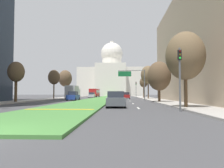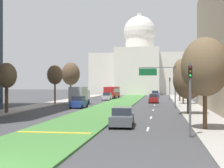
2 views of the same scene
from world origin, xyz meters
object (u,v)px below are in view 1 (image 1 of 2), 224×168
object	(u,v)px
traffic_light_near_right	(180,71)
box_truck_delivery	(73,92)
street_tree_left_distant	(65,78)
sedan_midblock	(73,96)
sedan_distant	(126,96)
sedan_far_horizon	(92,95)
street_tree_right_far	(148,75)
street_tree_right_distant	(144,83)
traffic_light_far_right	(136,87)
capitol_building	(112,78)
street_tree_left_far	(54,77)
sedan_lead_stopped	(115,100)
street_tree_right_mid	(159,76)
street_tree_left_mid	(16,72)
sedan_very_far	(124,95)
overhead_guide_sign	(134,78)
city_bus	(95,92)
street_tree_right_near	(185,56)

from	to	relation	value
traffic_light_near_right	box_truck_delivery	world-z (taller)	traffic_light_near_right
street_tree_left_distant	sedan_midblock	distance (m)	21.74
sedan_distant	street_tree_left_distant	bearing A→B (deg)	163.95
sedan_far_horizon	box_truck_delivery	xyz separation A→B (m)	(-2.25, -16.54, 0.87)
street_tree_right_far	street_tree_right_distant	world-z (taller)	street_tree_right_far
traffic_light_far_right	traffic_light_near_right	bearing A→B (deg)	-90.00
capitol_building	box_truck_delivery	world-z (taller)	capitol_building
street_tree_right_far	street_tree_left_far	bearing A→B (deg)	-176.21
sedan_far_horizon	sedan_lead_stopped	bearing A→B (deg)	-78.84
street_tree_right_far	street_tree_right_distant	size ratio (longest dim) A/B	1.35
street_tree_right_mid	sedan_far_horizon	world-z (taller)	street_tree_right_mid
sedan_lead_stopped	box_truck_delivery	distance (m)	29.38
capitol_building	street_tree_right_distant	distance (m)	52.28
capitol_building	street_tree_left_mid	distance (m)	82.29
traffic_light_near_right	street_tree_left_mid	world-z (taller)	street_tree_left_mid
street_tree_right_far	sedan_very_far	size ratio (longest dim) A/B	1.90
traffic_light_near_right	street_tree_right_distant	size ratio (longest dim) A/B	0.84
sedan_midblock	sedan_very_far	distance (m)	41.09
capitol_building	sedan_lead_stopped	bearing A→B (deg)	-87.22
traffic_light_far_right	overhead_guide_sign	size ratio (longest dim) A/B	0.80
traffic_light_near_right	street_tree_left_mid	distance (m)	25.52
traffic_light_near_right	city_bus	distance (m)	59.00
sedan_far_horizon	sedan_very_far	bearing A→B (deg)	56.21
traffic_light_far_right	sedan_distant	xyz separation A→B (m)	(-3.36, -10.40, -2.49)
overhead_guide_sign	sedan_lead_stopped	xyz separation A→B (m)	(-3.43, -22.61, -3.87)
box_truck_delivery	street_tree_right_mid	bearing A→B (deg)	-41.92
city_bus	street_tree_right_distant	bearing A→B (deg)	-37.00
street_tree_right_mid	street_tree_right_distant	size ratio (longest dim) A/B	1.06
street_tree_right_mid	box_truck_delivery	world-z (taller)	street_tree_right_mid
sedan_far_horizon	street_tree_right_far	bearing A→B (deg)	-40.43
traffic_light_near_right	street_tree_right_mid	bearing A→B (deg)	85.54
city_bus	street_tree_right_far	bearing A→B (deg)	-53.73
sedan_midblock	street_tree_right_mid	bearing A→B (deg)	-28.33
traffic_light_near_right	sedan_very_far	xyz separation A→B (m)	(-3.47, 64.60, -2.46)
overhead_guide_sign	street_tree_right_near	xyz separation A→B (m)	(3.40, -24.35, 0.43)
traffic_light_far_right	city_bus	size ratio (longest dim) A/B	0.47
street_tree_right_near	sedan_very_far	xyz separation A→B (m)	(-4.91, 61.32, -4.24)
street_tree_right_far	box_truck_delivery	world-z (taller)	street_tree_right_far
street_tree_left_far	capitol_building	bearing A→B (deg)	79.53
capitol_building	street_tree_right_near	world-z (taller)	capitol_building
capitol_building	traffic_light_near_right	world-z (taller)	capitol_building
overhead_guide_sign	box_truck_delivery	distance (m)	15.35
street_tree_right_mid	sedan_far_horizon	size ratio (longest dim) A/B	1.58
capitol_building	street_tree_left_distant	xyz separation A→B (m)	(-11.72, -50.84, -3.59)
overhead_guide_sign	street_tree_right_distant	size ratio (longest dim) A/B	1.06
traffic_light_far_right	sedan_far_horizon	size ratio (longest dim) A/B	1.26
street_tree_right_far	sedan_lead_stopped	xyz separation A→B (m)	(-7.33, -30.20, -5.21)
traffic_light_near_right	box_truck_delivery	bearing A→B (deg)	116.75
sedan_distant	sedan_very_far	xyz separation A→B (m)	(-0.11, 24.85, 0.03)
street_tree_left_mid	street_tree_left_distant	bearing A→B (deg)	90.96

